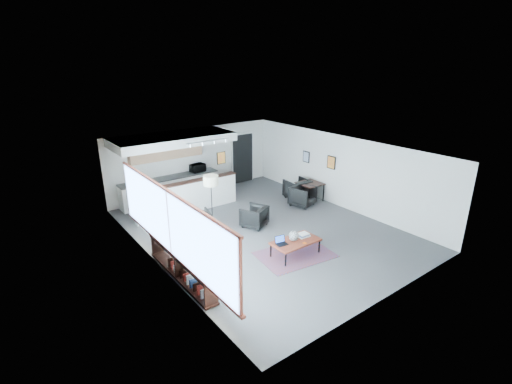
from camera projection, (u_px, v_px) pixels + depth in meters
room at (263, 191)px, 11.32m from camera, size 7.02×9.02×2.62m
window at (169, 225)px, 8.64m from camera, size 0.10×5.95×1.66m
console at (182, 267)px, 9.00m from camera, size 0.35×3.00×0.80m
kitchenette at (174, 168)px, 13.42m from camera, size 4.20×1.96×2.60m
doorway at (242, 158)px, 16.03m from camera, size 1.10×0.12×2.15m
track_light at (208, 142)px, 12.24m from camera, size 1.60×0.07×0.15m
wall_art_lower at (331, 162)px, 13.50m from camera, size 0.03×0.38×0.48m
wall_art_upper at (306, 157)px, 14.49m from camera, size 0.03×0.34×0.44m
kilim_rug at (295, 255)px, 10.23m from camera, size 2.19×1.63×0.01m
coffee_table at (296, 242)px, 10.10m from camera, size 1.34×0.72×0.44m
laptop at (281, 242)px, 9.90m from camera, size 0.33×0.28×0.21m
ceramic_pot at (294, 236)px, 10.04m from camera, size 0.28×0.28×0.28m
book_stack at (303, 235)px, 10.31m from camera, size 0.35×0.28×0.10m
coaster at (305, 243)px, 9.94m from camera, size 0.11×0.11×0.01m
armchair_left at (198, 221)px, 11.41m from camera, size 0.90×0.86×0.77m
armchair_right at (254, 215)px, 11.88m from camera, size 0.95×0.92×0.75m
floor_lamp at (211, 182)px, 11.65m from camera, size 0.48×0.48×1.67m
dining_table at (310, 185)px, 13.96m from camera, size 0.84×0.84×0.70m
dining_chair_near at (303, 197)px, 13.59m from camera, size 0.83×0.80×0.69m
dining_chair_far at (297, 190)px, 14.26m from camera, size 0.76×0.72×0.73m
microwave at (197, 167)px, 14.50m from camera, size 0.59×0.39×0.38m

